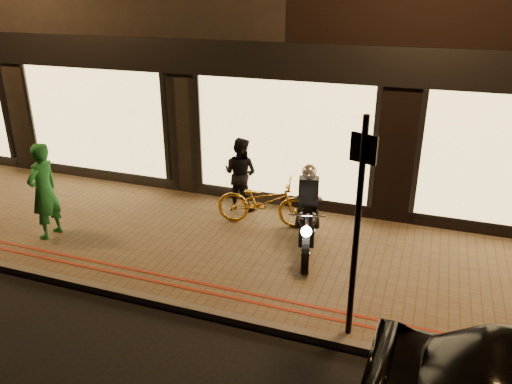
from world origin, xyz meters
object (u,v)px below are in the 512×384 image
at_px(bicycle_gold, 264,202).
at_px(person_green, 44,191).
at_px(motorcycle, 307,220).
at_px(sign_post, 358,220).

xyz_separation_m(bicycle_gold, person_green, (-3.61, -1.83, 0.42)).
bearing_deg(motorcycle, bicycle_gold, 130.98).
relative_size(motorcycle, bicycle_gold, 1.04).
distance_m(motorcycle, sign_post, 2.51).
bearing_deg(motorcycle, person_green, 179.63).
xyz_separation_m(sign_post, bicycle_gold, (-2.18, 2.76, -1.19)).
height_order(sign_post, bicycle_gold, sign_post).
xyz_separation_m(motorcycle, sign_post, (1.11, -1.98, 1.06)).
distance_m(motorcycle, person_green, 4.80).
bearing_deg(bicycle_gold, sign_post, -149.52).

